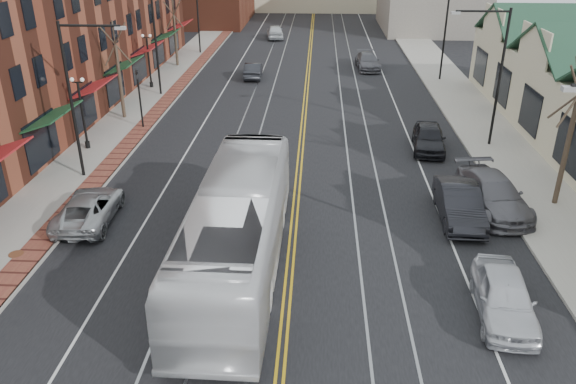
# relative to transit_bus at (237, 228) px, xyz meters

# --- Properties ---
(sidewalk_left) EXTENTS (4.00, 120.00, 0.15)m
(sidewalk_left) POSITION_rel_transit_bus_xyz_m (-10.00, 12.32, -1.76)
(sidewalk_left) COLOR gray
(sidewalk_left) RESTS_ON ground
(sidewalk_right) EXTENTS (4.00, 120.00, 0.15)m
(sidewalk_right) POSITION_rel_transit_bus_xyz_m (14.00, 12.32, -1.76)
(sidewalk_right) COLOR gray
(sidewalk_right) RESTS_ON ground
(building_left) EXTENTS (10.00, 50.00, 11.00)m
(building_left) POSITION_rel_transit_bus_xyz_m (-17.00, 19.32, 3.67)
(building_left) COLOR maroon
(building_left) RESTS_ON ground
(streetlight_l_1) EXTENTS (3.33, 0.25, 8.00)m
(streetlight_l_1) POSITION_rel_transit_bus_xyz_m (-9.05, 8.32, 3.19)
(streetlight_l_1) COLOR black
(streetlight_l_1) RESTS_ON sidewalk_left
(streetlight_l_2) EXTENTS (3.33, 0.25, 8.00)m
(streetlight_l_2) POSITION_rel_transit_bus_xyz_m (-9.05, 24.32, 3.19)
(streetlight_l_2) COLOR black
(streetlight_l_2) RESTS_ON sidewalk_left
(streetlight_l_3) EXTENTS (3.33, 0.25, 8.00)m
(streetlight_l_3) POSITION_rel_transit_bus_xyz_m (-9.05, 40.32, 3.19)
(streetlight_l_3) COLOR black
(streetlight_l_3) RESTS_ON sidewalk_left
(streetlight_r_1) EXTENTS (3.33, 0.25, 8.00)m
(streetlight_r_1) POSITION_rel_transit_bus_xyz_m (13.05, 14.32, 3.19)
(streetlight_r_1) COLOR black
(streetlight_r_1) RESTS_ON sidewalk_right
(streetlight_r_2) EXTENTS (3.33, 0.25, 8.00)m
(streetlight_r_2) POSITION_rel_transit_bus_xyz_m (13.05, 30.32, 3.19)
(streetlight_r_2) COLOR black
(streetlight_r_2) RESTS_ON sidewalk_right
(lamppost_l_2) EXTENTS (0.84, 0.28, 4.27)m
(lamppost_l_2) POSITION_rel_transit_bus_xyz_m (-10.80, 12.32, 0.37)
(lamppost_l_2) COLOR black
(lamppost_l_2) RESTS_ON sidewalk_left
(lamppost_l_3) EXTENTS (0.84, 0.28, 4.27)m
(lamppost_l_3) POSITION_rel_transit_bus_xyz_m (-10.80, 26.32, 0.37)
(lamppost_l_3) COLOR black
(lamppost_l_3) RESTS_ON sidewalk_left
(tree_left_near) EXTENTS (1.78, 1.37, 6.48)m
(tree_left_near) POSITION_rel_transit_bus_xyz_m (-10.50, 18.32, 1.68)
(tree_left_near) COLOR #382B21
(tree_left_near) RESTS_ON sidewalk_left
(tree_left_far) EXTENTS (1.66, 1.28, 6.02)m
(tree_left_far) POSITION_rel_transit_bus_xyz_m (-10.50, 34.32, 1.44)
(tree_left_far) COLOR #382B21
(tree_left_far) RESTS_ON sidewalk_left
(tree_right_mid) EXTENTS (1.90, 1.46, 6.93)m
(tree_right_mid) POSITION_rel_transit_bus_xyz_m (14.50, 6.32, 1.92)
(tree_right_mid) COLOR #382B21
(tree_right_mid) RESTS_ON sidewalk_right
(manhole_far) EXTENTS (0.60, 0.60, 0.02)m
(manhole_far) POSITION_rel_transit_bus_xyz_m (-9.20, 0.32, -1.67)
(manhole_far) COLOR #592D19
(manhole_far) RESTS_ON sidewalk_left
(traffic_signal) EXTENTS (0.18, 0.15, 3.80)m
(traffic_signal) POSITION_rel_transit_bus_xyz_m (-8.60, 16.32, 0.52)
(traffic_signal) COLOR black
(traffic_signal) RESTS_ON sidewalk_left
(transit_bus) EXTENTS (3.25, 13.20, 3.67)m
(transit_bus) POSITION_rel_transit_bus_xyz_m (0.00, 0.00, 0.00)
(transit_bus) COLOR white
(transit_bus) RESTS_ON ground
(parked_suv) EXTENTS (2.54, 5.04, 1.37)m
(parked_suv) POSITION_rel_transit_bus_xyz_m (-7.30, 3.53, -1.15)
(parked_suv) COLOR #9FA3A6
(parked_suv) RESTS_ON ground
(parked_car_a) EXTENTS (2.27, 4.70, 1.55)m
(parked_car_a) POSITION_rel_transit_bus_xyz_m (9.50, -2.40, -1.06)
(parked_car_a) COLOR silver
(parked_car_a) RESTS_ON ground
(parked_car_b) EXTENTS (1.87, 4.96, 1.62)m
(parked_car_b) POSITION_rel_transit_bus_xyz_m (9.50, 4.63, -1.02)
(parked_car_b) COLOR black
(parked_car_b) RESTS_ON ground
(parked_car_c) EXTENTS (3.01, 5.87, 1.63)m
(parked_car_c) POSITION_rel_transit_bus_xyz_m (11.30, 5.71, -1.02)
(parked_car_c) COLOR slate
(parked_car_c) RESTS_ON ground
(parked_car_d) EXTENTS (2.33, 4.72, 1.55)m
(parked_car_d) POSITION_rel_transit_bus_xyz_m (9.65, 13.49, -1.06)
(parked_car_d) COLOR black
(parked_car_d) RESTS_ON ground
(distant_car_left) EXTENTS (1.58, 4.16, 1.35)m
(distant_car_left) POSITION_rel_transit_bus_xyz_m (-2.79, 30.42, -1.16)
(distant_car_left) COLOR #222327
(distant_car_left) RESTS_ON ground
(distant_car_right) EXTENTS (2.29, 5.08, 1.45)m
(distant_car_right) POSITION_rel_transit_bus_xyz_m (7.55, 34.34, -1.11)
(distant_car_right) COLOR slate
(distant_car_right) RESTS_ON ground
(distant_car_far) EXTENTS (2.46, 4.90, 1.60)m
(distant_car_far) POSITION_rel_transit_bus_xyz_m (-2.30, 49.42, -1.03)
(distant_car_far) COLOR silver
(distant_car_far) RESTS_ON ground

